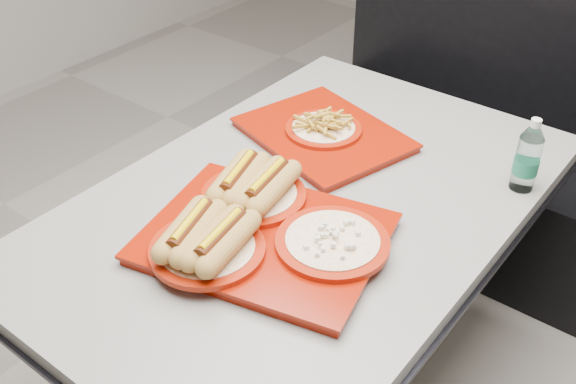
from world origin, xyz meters
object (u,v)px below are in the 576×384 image
Objects in this scene: booth_bench at (478,138)px; diner_table at (306,249)px; tray_far at (323,131)px; water_bottle at (527,159)px; tray_near at (257,226)px.

diner_table is at bearing -90.00° from booth_bench.
tray_far is 2.63× the size of water_bottle.
diner_table is at bearing -137.59° from water_bottle.
booth_bench is at bearing 81.25° from tray_far.
tray_near is at bearing -124.51° from water_bottle.
tray_far is at bearing -98.75° from booth_bench.
booth_bench is (0.00, 1.09, -0.18)m from diner_table.
water_bottle reaches higher than tray_near.
tray_near is (0.01, -0.20, 0.21)m from diner_table.
water_bottle is at bearing -61.76° from booth_bench.
water_bottle reaches higher than tray_far.
tray_far reaches higher than diner_table.
booth_bench reaches higher than tray_near.
diner_table is 1.05× the size of booth_bench.
diner_table is at bearing 92.46° from tray_near.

